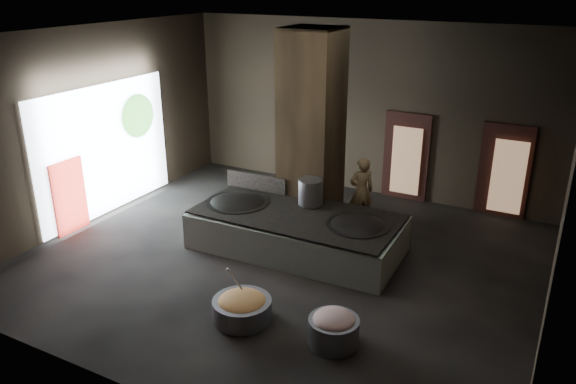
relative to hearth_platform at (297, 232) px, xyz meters
The scene contains 28 objects.
floor 0.67m from the hearth_platform, 95.56° to the right, with size 10.00×9.00×0.10m, color black.
ceiling 4.20m from the hearth_platform, 95.56° to the right, with size 10.00×9.00×0.10m, color black.
back_wall 4.45m from the hearth_platform, 90.71° to the left, with size 10.00×0.10×4.50m, color black.
front_wall 5.40m from the hearth_platform, 90.57° to the right, with size 10.00×0.10×4.50m, color black.
left_wall 5.46m from the hearth_platform, behind, with size 0.10×9.00×4.50m, color black.
right_wall 5.36m from the hearth_platform, ahead, with size 0.10×9.00×4.50m, color black.
pillar 2.35m from the hearth_platform, 104.19° to the left, with size 1.20×1.20×4.50m, color black.
hearth_platform is the anchor object (origin of this frame).
platform_cap 0.43m from the hearth_platform, ahead, with size 4.30×2.06×0.03m, color black.
wok_left 1.50m from the hearth_platform, behind, with size 1.38×1.38×0.38m, color black.
wok_left_rim 1.52m from the hearth_platform, behind, with size 1.41×1.41×0.05m, color black.
wok_right 1.40m from the hearth_platform, ahead, with size 1.29×1.29×0.36m, color black.
wok_right_rim 1.42m from the hearth_platform, ahead, with size 1.32×1.32×0.05m, color black.
stock_pot 0.93m from the hearth_platform, 84.81° to the left, with size 0.53×0.53×0.57m, color #969A9D.
splash_guard 1.76m from the hearth_platform, 152.65° to the left, with size 1.53×0.06×0.38m, color black.
cook 2.08m from the hearth_platform, 69.27° to the left, with size 0.59×0.38×1.62m, color olive.
veg_basin 2.83m from the hearth_platform, 82.13° to the right, with size 1.02×1.02×0.37m, color slate.
veg_fill 2.83m from the hearth_platform, 82.13° to the right, with size 0.83×0.83×0.26m, color tan.
ladle 2.67m from the hearth_platform, 84.89° to the right, with size 0.03×0.03×0.80m, color #969A9D.
meat_basin 3.38m from the hearth_platform, 52.86° to the right, with size 0.82×0.82×0.45m, color slate.
meat_fill 3.38m from the hearth_platform, 52.86° to the right, with size 0.68×0.68×0.26m, color tan.
doorway_near 4.16m from the hearth_platform, 73.71° to the left, with size 1.18×0.08×2.38m, color black.
doorway_near_glow 4.09m from the hearth_platform, 73.07° to the left, with size 0.75×0.04×1.77m, color #8C6647.
doorway_far 5.35m from the hearth_platform, 47.94° to the left, with size 1.18×0.08×2.38m, color black.
doorway_far_glow 5.31m from the hearth_platform, 45.94° to the left, with size 0.75×0.04×1.79m, color #8C6647.
left_opening 5.16m from the hearth_platform, behind, with size 0.04×4.20×3.10m, color white.
pavilion_sliver 5.21m from the hearth_platform, 161.86° to the right, with size 0.05×0.90×1.70m, color maroon.
tree_silhouette 5.29m from the hearth_platform, behind, with size 0.28×1.10×1.10m, color #194714.
Camera 1 is at (4.96, -9.15, 5.54)m, focal length 35.00 mm.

